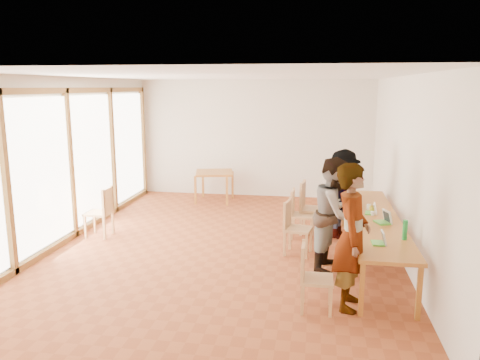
# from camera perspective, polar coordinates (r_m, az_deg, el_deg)

# --- Properties ---
(ground) EXTENTS (8.00, 8.00, 0.00)m
(ground) POSITION_cam_1_polar(r_m,az_deg,el_deg) (8.57, -1.66, -7.88)
(ground) COLOR #994925
(ground) RESTS_ON ground
(wall_back) EXTENTS (6.00, 0.10, 3.00)m
(wall_back) POSITION_cam_1_polar(r_m,az_deg,el_deg) (12.12, 1.86, 5.05)
(wall_back) COLOR beige
(wall_back) RESTS_ON ground
(wall_front) EXTENTS (6.00, 0.10, 3.00)m
(wall_front) POSITION_cam_1_polar(r_m,az_deg,el_deg) (4.44, -11.55, -6.17)
(wall_front) COLOR beige
(wall_front) RESTS_ON ground
(wall_right) EXTENTS (0.10, 8.00, 3.00)m
(wall_right) POSITION_cam_1_polar(r_m,az_deg,el_deg) (8.19, 19.37, 1.41)
(wall_right) COLOR beige
(wall_right) RESTS_ON ground
(window_wall) EXTENTS (0.10, 8.00, 3.00)m
(window_wall) POSITION_cam_1_polar(r_m,az_deg,el_deg) (9.23, -20.09, 2.41)
(window_wall) COLOR white
(window_wall) RESTS_ON ground
(ceiling) EXTENTS (6.00, 8.00, 0.04)m
(ceiling) POSITION_cam_1_polar(r_m,az_deg,el_deg) (8.10, -1.78, 12.74)
(ceiling) COLOR white
(ceiling) RESTS_ON wall_back
(communal_table) EXTENTS (0.80, 4.00, 0.75)m
(communal_table) POSITION_cam_1_polar(r_m,az_deg,el_deg) (7.87, 15.94, -4.72)
(communal_table) COLOR #A97125
(communal_table) RESTS_ON ground
(side_table) EXTENTS (0.90, 0.90, 0.75)m
(side_table) POSITION_cam_1_polar(r_m,az_deg,el_deg) (11.62, -3.14, 0.63)
(side_table) COLOR #A97125
(side_table) RESTS_ON ground
(chair_near) EXTENTS (0.41, 0.41, 0.46)m
(chair_near) POSITION_cam_1_polar(r_m,az_deg,el_deg) (6.09, 8.50, -10.81)
(chair_near) COLOR tan
(chair_near) RESTS_ON ground
(chair_mid) EXTENTS (0.50, 0.50, 0.49)m
(chair_mid) POSITION_cam_1_polar(r_m,az_deg,el_deg) (8.02, 6.44, -5.04)
(chair_mid) COLOR tan
(chair_mid) RESTS_ON ground
(chair_far) EXTENTS (0.45, 0.45, 0.49)m
(chair_far) POSITION_cam_1_polar(r_m,az_deg,el_deg) (8.89, 7.01, -3.49)
(chair_far) COLOR tan
(chair_far) RESTS_ON ground
(chair_empty) EXTENTS (0.53, 0.53, 0.54)m
(chair_empty) POSITION_cam_1_polar(r_m,az_deg,el_deg) (9.16, 8.26, -2.67)
(chair_empty) COLOR tan
(chair_empty) RESTS_ON ground
(chair_spare) EXTENTS (0.45, 0.45, 0.51)m
(chair_spare) POSITION_cam_1_polar(r_m,az_deg,el_deg) (9.24, -16.33, -3.15)
(chair_spare) COLOR tan
(chair_spare) RESTS_ON ground
(person_near) EXTENTS (0.55, 0.75, 1.90)m
(person_near) POSITION_cam_1_polar(r_m,az_deg,el_deg) (6.13, 13.49, -6.75)
(person_near) COLOR gray
(person_near) RESTS_ON ground
(person_mid) EXTENTS (0.87, 1.00, 1.76)m
(person_mid) POSITION_cam_1_polar(r_m,az_deg,el_deg) (7.42, 11.45, -4.04)
(person_mid) COLOR gray
(person_mid) RESTS_ON ground
(person_far) EXTENTS (0.98, 1.24, 1.69)m
(person_far) POSITION_cam_1_polar(r_m,az_deg,el_deg) (8.96, 12.39, -1.70)
(person_far) COLOR gray
(person_far) RESTS_ON ground
(laptop_near) EXTENTS (0.19, 0.22, 0.18)m
(laptop_near) POSITION_cam_1_polar(r_m,az_deg,el_deg) (6.57, 16.77, -7.07)
(laptop_near) COLOR #55BE3A
(laptop_near) RESTS_ON communal_table
(laptop_mid) EXTENTS (0.28, 0.30, 0.20)m
(laptop_mid) POSITION_cam_1_polar(r_m,az_deg,el_deg) (7.56, 17.21, -4.63)
(laptop_mid) COLOR #55BE3A
(laptop_mid) RESTS_ON communal_table
(laptop_far) EXTENTS (0.22, 0.24, 0.18)m
(laptop_far) POSITION_cam_1_polar(r_m,az_deg,el_deg) (8.05, 15.87, -3.64)
(laptop_far) COLOR #55BE3A
(laptop_far) RESTS_ON communal_table
(yellow_mug) EXTENTS (0.15, 0.15, 0.09)m
(yellow_mug) POSITION_cam_1_polar(r_m,az_deg,el_deg) (8.21, 15.89, -3.39)
(yellow_mug) COLOR gold
(yellow_mug) RESTS_ON communal_table
(green_bottle) EXTENTS (0.07, 0.07, 0.28)m
(green_bottle) POSITION_cam_1_polar(r_m,az_deg,el_deg) (6.82, 19.47, -5.76)
(green_bottle) COLOR #1B7F30
(green_bottle) RESTS_ON communal_table
(clear_glass) EXTENTS (0.07, 0.07, 0.09)m
(clear_glass) POSITION_cam_1_polar(r_m,az_deg,el_deg) (8.32, 15.43, -3.17)
(clear_glass) COLOR silver
(clear_glass) RESTS_ON communal_table
(condiment_cup) EXTENTS (0.08, 0.08, 0.06)m
(condiment_cup) POSITION_cam_1_polar(r_m,az_deg,el_deg) (7.98, 15.89, -3.93)
(condiment_cup) COLOR white
(condiment_cup) RESTS_ON communal_table
(pink_phone) EXTENTS (0.05, 0.10, 0.01)m
(pink_phone) POSITION_cam_1_polar(r_m,az_deg,el_deg) (7.86, 14.63, -4.26)
(pink_phone) COLOR #E04367
(pink_phone) RESTS_ON communal_table
(black_pouch) EXTENTS (0.16, 0.26, 0.09)m
(black_pouch) POSITION_cam_1_polar(r_m,az_deg,el_deg) (8.41, 13.83, -2.94)
(black_pouch) COLOR black
(black_pouch) RESTS_ON communal_table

